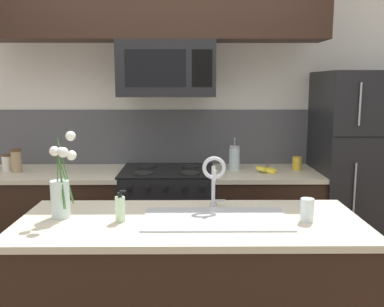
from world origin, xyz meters
name	(u,v)px	position (x,y,z in m)	size (l,w,h in m)	color
rear_partition	(203,119)	(0.30, 1.28, 1.30)	(5.20, 0.10, 2.60)	silver
splash_band	(169,137)	(0.00, 1.22, 1.15)	(3.66, 0.01, 0.48)	#4C4C51
back_counter_left	(60,225)	(-0.90, 0.90, 0.46)	(1.06, 0.65, 0.91)	black
back_counter_right	(264,224)	(0.80, 0.90, 0.46)	(0.86, 0.65, 0.91)	black
stove_range	(168,224)	(0.00, 0.90, 0.46)	(0.76, 0.64, 0.93)	black
microwave	(167,69)	(0.00, 0.88, 1.73)	(0.74, 0.40, 0.42)	black
upper_cabinet_band	(153,0)	(-0.10, 0.85, 2.24)	(2.63, 0.34, 0.60)	black
refrigerator	(370,177)	(1.66, 0.92, 0.86)	(0.89, 0.74, 1.71)	black
storage_jar_tall	(7,163)	(-1.31, 0.93, 0.98)	(0.09, 0.09, 0.13)	silver
storage_jar_medium	(16,161)	(-1.22, 0.88, 1.00)	(0.08, 0.08, 0.19)	#997F5B
banana_bunch	(267,170)	(0.80, 0.84, 0.93)	(0.19, 0.15, 0.08)	yellow
french_press	(234,158)	(0.55, 0.96, 1.01)	(0.09, 0.09, 0.27)	silver
coffee_tin	(297,163)	(1.06, 0.95, 0.97)	(0.08, 0.08, 0.11)	gold
island_counter	(190,300)	(0.18, -0.35, 0.46)	(1.81, 0.75, 0.91)	black
kitchen_sink	(216,232)	(0.31, -0.35, 0.84)	(0.76, 0.40, 0.16)	#ADAFB5
sink_faucet	(214,175)	(0.31, -0.15, 1.11)	(0.14, 0.14, 0.31)	#B7BABF
dish_soap_bottle	(120,208)	(-0.19, -0.38, 0.98)	(0.06, 0.05, 0.16)	beige
drinking_glass	(307,210)	(0.78, -0.38, 0.97)	(0.07, 0.07, 0.12)	silver
flower_vase	(61,190)	(-0.50, -0.31, 1.06)	(0.14, 0.19, 0.46)	silver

